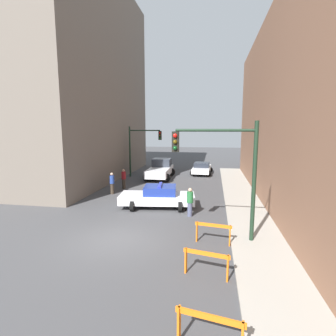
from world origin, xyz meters
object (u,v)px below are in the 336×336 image
(white_truck, at_px, (160,169))
(barrier_mid, at_px, (206,260))
(barrier_front, at_px, (209,326))
(barrier_back, at_px, (213,230))
(pedestrian_crossing, at_px, (112,183))
(traffic_light_near, at_px, (227,163))
(parked_car_near, at_px, (202,168))
(pedestrian_corner, at_px, (124,179))
(traffic_light_far, at_px, (140,144))
(pedestrian_sidewalk, at_px, (190,202))
(police_car, at_px, (158,196))

(white_truck, relative_size, barrier_mid, 3.45)
(barrier_front, relative_size, barrier_back, 1.00)
(pedestrian_crossing, bearing_deg, traffic_light_near, -46.31)
(parked_car_near, distance_m, pedestrian_corner, 10.24)
(traffic_light_near, bearing_deg, traffic_light_far, 118.82)
(white_truck, bearing_deg, pedestrian_sidewalk, -71.57)
(police_car, xyz_separation_m, barrier_mid, (3.26, -7.45, -0.11))
(parked_car_near, height_order, pedestrian_corner, pedestrian_corner)
(traffic_light_far, distance_m, parked_car_near, 7.31)
(parked_car_near, height_order, barrier_front, parked_car_near)
(police_car, height_order, white_truck, white_truck)
(traffic_light_far, distance_m, pedestrian_corner, 6.09)
(pedestrian_corner, bearing_deg, barrier_mid, 166.65)
(pedestrian_corner, bearing_deg, traffic_light_near, 177.09)
(traffic_light_far, relative_size, barrier_back, 3.27)
(barrier_back, bearing_deg, traffic_light_far, 116.72)
(traffic_light_near, distance_m, parked_car_near, 17.61)
(pedestrian_corner, height_order, barrier_front, pedestrian_corner)
(pedestrian_crossing, xyz_separation_m, barrier_mid, (7.46, -10.27, -0.24))
(pedestrian_crossing, distance_m, barrier_front, 15.31)
(white_truck, distance_m, barrier_mid, 18.12)
(traffic_light_far, relative_size, barrier_mid, 3.30)
(traffic_light_near, xyz_separation_m, parked_car_near, (-1.80, 17.28, -2.86))
(traffic_light_near, xyz_separation_m, pedestrian_crossing, (-8.18, 7.21, -2.67))
(pedestrian_corner, bearing_deg, pedestrian_sidewalk, -178.67)
(barrier_mid, height_order, barrier_back, same)
(traffic_light_near, height_order, barrier_mid, traffic_light_near)
(police_car, relative_size, parked_car_near, 1.12)
(pedestrian_sidewalk, bearing_deg, barrier_back, -178.52)
(traffic_light_far, relative_size, parked_car_near, 1.19)
(pedestrian_crossing, height_order, barrier_mid, pedestrian_crossing)
(police_car, relative_size, white_truck, 0.90)
(traffic_light_far, bearing_deg, barrier_front, -70.12)
(traffic_light_near, bearing_deg, pedestrian_sidewalk, 120.83)
(police_car, distance_m, barrier_front, 11.01)
(pedestrian_corner, relative_size, barrier_back, 1.04)
(white_truck, xyz_separation_m, barrier_mid, (5.13, -17.38, -0.29))
(police_car, distance_m, pedestrian_corner, 6.10)
(traffic_light_far, bearing_deg, pedestrian_corner, -88.65)
(parked_car_near, bearing_deg, pedestrian_crossing, -119.94)
(pedestrian_corner, relative_size, barrier_mid, 1.05)
(traffic_light_far, bearing_deg, parked_car_near, 23.29)
(pedestrian_crossing, height_order, pedestrian_sidewalk, same)
(parked_car_near, relative_size, barrier_mid, 2.77)
(barrier_back, bearing_deg, pedestrian_sidewalk, 111.12)
(white_truck, distance_m, pedestrian_sidewalk, 11.96)
(traffic_light_far, relative_size, pedestrian_crossing, 3.13)
(pedestrian_crossing, height_order, pedestrian_corner, same)
(parked_car_near, bearing_deg, traffic_light_far, -154.28)
(parked_car_near, distance_m, pedestrian_sidewalk, 14.23)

